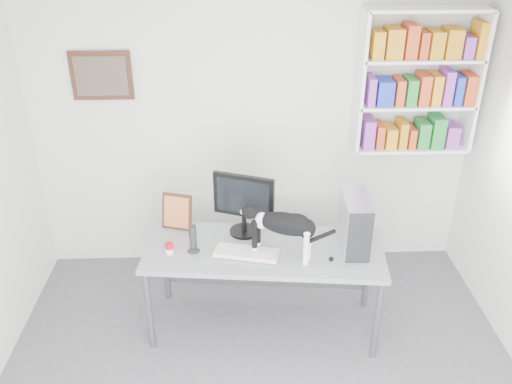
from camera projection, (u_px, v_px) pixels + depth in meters
room at (265, 259)px, 3.18m from camera, size 4.01×4.01×2.70m
bookshelf at (418, 82)px, 4.62m from camera, size 1.03×0.28×1.24m
wall_art at (101, 76)px, 4.61m from camera, size 0.52×0.04×0.42m
desk at (264, 288)px, 4.47m from camera, size 1.94×0.92×0.78m
monitor at (244, 204)px, 4.37m from camera, size 0.56×0.41×0.54m
keyboard at (247, 253)px, 4.20m from camera, size 0.53×0.30×0.04m
pc_tower at (355, 223)px, 4.20m from camera, size 0.21×0.45×0.44m
speaker at (193, 238)px, 4.20m from camera, size 0.12×0.12×0.24m
leaning_print at (177, 211)px, 4.49m from camera, size 0.27×0.17×0.32m
soup_can at (169, 248)px, 4.20m from camera, size 0.07×0.07×0.09m
cat at (284, 235)px, 4.08m from camera, size 0.68×0.41×0.41m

